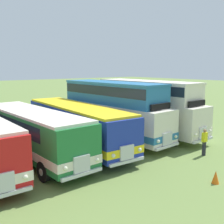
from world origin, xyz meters
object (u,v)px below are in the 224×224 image
Objects in this scene: bus_fifth_in_row at (76,123)px; bus_fourth_in_row at (32,131)px; bus_sixth_in_row at (113,108)px; bus_seventh_in_row at (147,105)px; cone_near_end at (216,177)px; marshal_person at (204,142)px.

bus_fourth_in_row is at bearing -174.02° from bus_fifth_in_row.
bus_sixth_in_row reaches higher than bus_fourth_in_row.
bus_seventh_in_row is 16.47× the size of cone_near_end.
bus_seventh_in_row is 6.55m from marshal_person.
bus_fourth_in_row is 10.74m from cone_near_end.
cone_near_end is at bearing -97.27° from bus_sixth_in_row.
bus_seventh_in_row is at bearing -0.38° from bus_fourth_in_row.
bus_seventh_in_row reaches higher than marshal_person.
bus_fourth_in_row is 3.35m from bus_fifth_in_row.
bus_seventh_in_row is at bearing 63.49° from cone_near_end.
cone_near_end is at bearing -139.74° from marshal_person.
cone_near_end is (5.44, -9.15, -1.44)m from bus_fourth_in_row.
bus_sixth_in_row reaches higher than marshal_person.
bus_seventh_in_row is (9.97, -0.07, 0.72)m from bus_fourth_in_row.
bus_fifth_in_row is 6.68× the size of marshal_person.
cone_near_end is 4.42m from marshal_person.
bus_sixth_in_row is 0.98× the size of bus_seventh_in_row.
bus_fifth_in_row is 3.39m from bus_sixth_in_row.
bus_sixth_in_row reaches higher than cone_near_end.
bus_sixth_in_row reaches higher than bus_fifth_in_row.
bus_fourth_in_row is 10.85m from marshal_person.
bus_fifth_in_row is at bearing 178.99° from bus_sixth_in_row.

